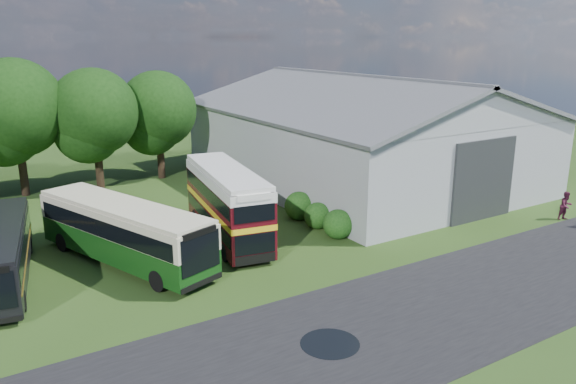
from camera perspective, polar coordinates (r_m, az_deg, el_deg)
ground at (r=24.29m, az=2.94°, el=-11.16°), size 120.00×120.00×0.00m
asphalt_road at (r=24.01m, az=13.18°, el=-11.91°), size 60.00×8.00×0.02m
puddle at (r=21.38m, az=4.28°, el=-15.15°), size 2.20×2.20×0.01m
storage_shed at (r=44.05m, az=7.20°, el=6.58°), size 18.80×24.80×8.15m
tree_mid at (r=43.04m, az=-25.99°, el=7.66°), size 6.80×6.80×9.60m
tree_right_a at (r=42.94m, az=-19.10°, el=7.68°), size 6.26×6.26×8.83m
tree_right_b at (r=45.10m, az=-13.08°, el=8.14°), size 5.98×5.98×8.45m
shrub_front at (r=31.79m, az=5.07°, el=-4.61°), size 1.70×1.70×1.70m
shrub_mid at (r=33.31m, az=3.00°, el=-3.61°), size 1.60×1.60×1.60m
shrub_back at (r=34.88m, az=1.12°, el=-2.71°), size 1.80×1.80×1.80m
bus_green_single at (r=28.86m, az=-16.30°, el=-3.89°), size 6.09×11.24×3.04m
bus_maroon_double at (r=31.04m, az=-6.20°, el=-1.25°), size 3.88×9.58×4.00m
visitor_b at (r=38.33m, az=26.40°, el=-1.29°), size 0.99×0.84×1.79m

